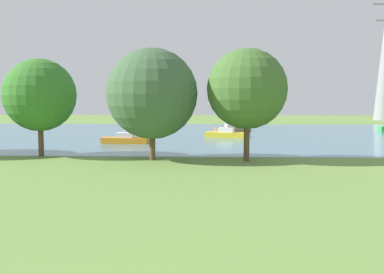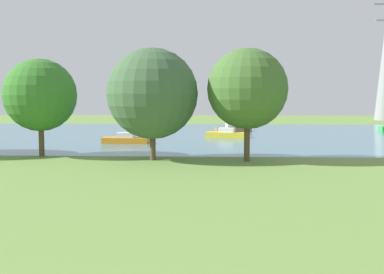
# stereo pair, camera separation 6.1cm
# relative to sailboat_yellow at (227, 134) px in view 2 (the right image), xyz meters

# --- Properties ---
(ground_plane) EXTENTS (160.00, 160.00, 0.00)m
(ground_plane) POSITION_rel_sailboat_yellow_xyz_m (-3.80, -24.97, -0.46)
(ground_plane) COLOR olive
(water_surface) EXTENTS (140.00, 40.00, 0.02)m
(water_surface) POSITION_rel_sailboat_yellow_xyz_m (-3.80, 3.03, -0.45)
(water_surface) COLOR teal
(water_surface) RESTS_ON ground
(sailboat_yellow) EXTENTS (5.02, 2.69, 6.50)m
(sailboat_yellow) POSITION_rel_sailboat_yellow_xyz_m (0.00, 0.00, 0.00)
(sailboat_yellow) COLOR yellow
(sailboat_yellow) RESTS_ON water_surface
(sailboat_brown) EXTENTS (5.03, 2.82, 5.49)m
(sailboat_brown) POSITION_rel_sailboat_yellow_xyz_m (1.09, 8.06, -0.01)
(sailboat_brown) COLOR brown
(sailboat_brown) RESTS_ON water_surface
(sailboat_orange) EXTENTS (4.91, 1.89, 6.19)m
(sailboat_orange) POSITION_rel_sailboat_yellow_xyz_m (-10.60, -7.00, -0.00)
(sailboat_orange) COLOR orange
(sailboat_orange) RESTS_ON water_surface
(tree_west_near) EXTENTS (5.90, 5.90, 7.97)m
(tree_west_near) POSITION_rel_sailboat_yellow_xyz_m (-15.70, -17.01, 4.56)
(tree_west_near) COLOR brown
(tree_west_near) RESTS_ON ground
(tree_mid_shore) EXTENTS (6.98, 6.98, 8.63)m
(tree_mid_shore) POSITION_rel_sailboat_yellow_xyz_m (-6.28, -18.89, 4.68)
(tree_mid_shore) COLOR brown
(tree_mid_shore) RESTS_ON ground
(tree_east_near) EXTENTS (6.10, 6.10, 8.56)m
(tree_east_near) POSITION_rel_sailboat_yellow_xyz_m (0.96, -19.08, 5.04)
(tree_east_near) COLOR brown
(tree_east_near) RESTS_ON ground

